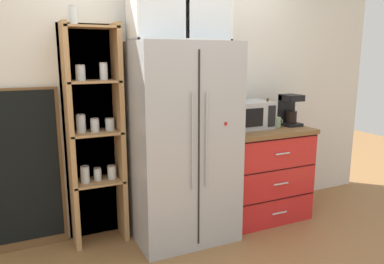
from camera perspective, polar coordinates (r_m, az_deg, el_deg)
name	(u,v)px	position (r m, az deg, el deg)	size (l,w,h in m)	color
ground_plane	(183,234)	(3.50, -1.45, -15.38)	(10.60, 10.60, 0.00)	olive
wall_back_cream	(165,90)	(3.50, -4.20, 6.43)	(4.91, 0.10, 2.55)	silver
refrigerator	(182,143)	(3.22, -1.61, -1.64)	(0.85, 0.70, 1.71)	#ADAFB5
pantry_shelf_column	(94,132)	(3.25, -14.81, 0.06)	(0.49, 0.30, 1.97)	brown
counter_cabinet	(261,172)	(3.78, 10.60, -6.06)	(0.86, 0.63, 0.90)	red
microwave	(247,115)	(3.60, 8.43, 2.61)	(0.44, 0.33, 0.26)	#ADAFB5
coffee_maker	(289,110)	(3.84, 14.66, 3.31)	(0.17, 0.20, 0.31)	black
mug_sage	(277,122)	(3.72, 12.87, 1.48)	(0.12, 0.08, 0.10)	#8CA37F
bottle_amber	(267,115)	(3.60, 11.46, 2.51)	(0.06, 0.06, 0.29)	brown
chalkboard_menu	(24,171)	(3.32, -24.31, -5.41)	(0.60, 0.04, 1.35)	brown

